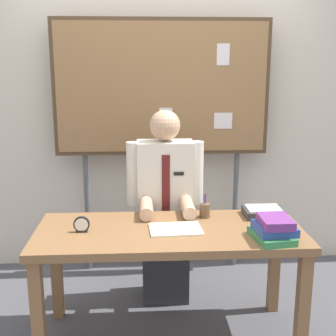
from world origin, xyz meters
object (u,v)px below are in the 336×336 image
person (165,214)px  open_notebook (175,229)px  desk (169,244)px  paper_tray (263,212)px  bulletin_board (162,91)px  desk_clock (82,225)px  book_stack (274,229)px  pen_holder (205,210)px

person → open_notebook: size_ratio=4.51×
desk → paper_tray: 0.69m
desk → paper_tray: (0.64, 0.21, 0.12)m
bulletin_board → desk_clock: bearing=-117.5°
desk_clock → paper_tray: 1.20m
bulletin_board → book_stack: 1.53m
desk → open_notebook: bearing=-29.3°
desk_clock → paper_tray: (1.18, 0.22, -0.02)m
desk_clock → paper_tray: bearing=10.7°
pen_holder → desk_clock: bearing=-164.3°
book_stack → paper_tray: 0.41m
open_notebook → paper_tray: size_ratio=1.22×
pen_holder → paper_tray: bearing=0.4°
desk → person: bearing=90.0°
bulletin_board → pen_holder: bearing=-73.0°
desk → bulletin_board: bulletin_board is taller
open_notebook → paper_tray: bearing=20.5°
pen_holder → book_stack: bearing=-49.7°
book_stack → paper_tray: size_ratio=1.16×
desk → pen_holder: size_ratio=10.29×
book_stack → pen_holder: size_ratio=1.88×
person → paper_tray: 0.72m
person → bulletin_board: size_ratio=0.68×
bulletin_board → open_notebook: bulletin_board is taller
pen_holder → desk: bearing=-140.4°
person → bulletin_board: bearing=90.0°
desk → bulletin_board: (0.00, 1.01, 0.88)m
person → bulletin_board: 0.99m
bulletin_board → open_notebook: 1.29m
book_stack → desk_clock: bearing=170.6°
person → desk_clock: 0.77m
bulletin_board → paper_tray: bearing=-51.3°
desk → desk_clock: size_ratio=16.86×
person → pen_holder: bearing=-52.1°
bulletin_board → paper_tray: bulletin_board is taller
bulletin_board → book_stack: bulletin_board is taller
open_notebook → book_stack: bearing=-18.2°
person → paper_tray: person is taller
open_notebook → person: bearing=93.8°
desk → bulletin_board: 1.34m
book_stack → pen_holder: 0.53m
open_notebook → paper_tray: paper_tray is taller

